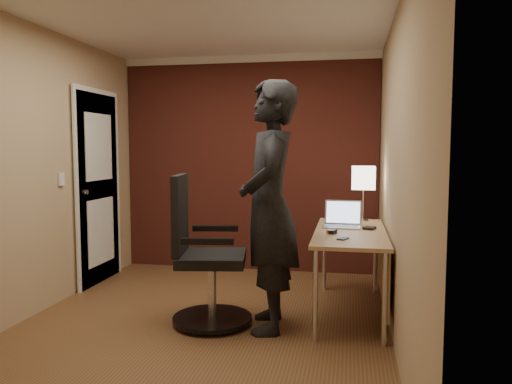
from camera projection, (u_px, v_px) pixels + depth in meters
room at (217, 154)px, 5.49m from camera, size 4.00×4.00×4.00m
desk at (359, 246)px, 4.29m from camera, size 0.60×1.50×0.73m
desk_lamp at (363, 179)px, 4.80m from camera, size 0.22×0.22×0.54m
laptop at (343, 220)px, 4.51m from camera, size 0.34×0.28×0.23m
mouse at (332, 232)px, 4.15m from camera, size 0.09×0.11×0.03m
phone at (343, 239)px, 3.89m from camera, size 0.10×0.13×0.01m
wallet at (369, 228)px, 4.36m from camera, size 0.12×0.14×0.02m
office_chair at (203, 260)px, 4.05m from camera, size 0.65×0.72×1.20m
person at (269, 206)px, 3.92m from camera, size 0.58×0.79×1.97m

